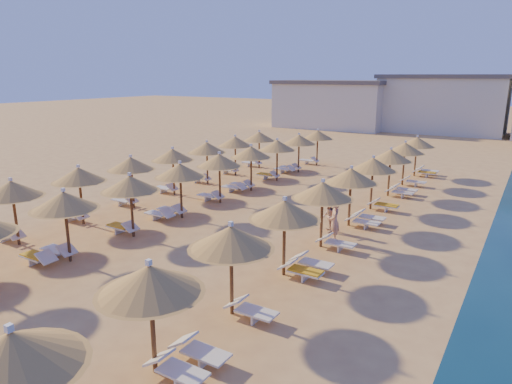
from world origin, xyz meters
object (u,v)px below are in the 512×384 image
Objects in this scene: parasol_row_east at (323,192)px; beachgoer_a at (335,221)px; parasol_row_west at (180,171)px; beachgoer_b at (329,217)px.

beachgoer_a is at bearing 77.94° from parasol_row_east.
parasol_row_east is 1.83m from beachgoer_a.
parasol_row_west is 8.24m from beachgoer_a.
beachgoer_a is at bearing 6.50° from beachgoer_b.
beachgoer_b is (7.37, 1.92, -1.69)m from parasol_row_west.
beachgoer_b is (-0.47, 1.92, -1.69)m from parasol_row_east.
beachgoer_a is at bearing 6.88° from parasol_row_west.
parasol_row_east is at bearing -36.53° from beachgoer_a.
parasol_row_east reaches higher than beachgoer_a.
parasol_row_west is 23.71× the size of beachgoer_b.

